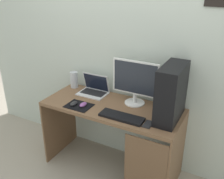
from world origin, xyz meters
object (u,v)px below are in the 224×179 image
object	(u,v)px
speaker	(74,80)
mouse_left	(83,105)
mouse_right	(74,103)
pc_tower	(171,93)
keyboard	(122,117)
laptop	(94,90)
cell_phone	(148,124)
monitor	(135,82)

from	to	relation	value
speaker	mouse_left	bearing A→B (deg)	-44.56
mouse_right	pc_tower	bearing A→B (deg)	12.52
keyboard	mouse_right	size ratio (longest dim) A/B	4.38
mouse_right	laptop	bearing A→B (deg)	86.07
pc_tower	cell_phone	size ratio (longest dim) A/B	3.93
speaker	mouse_right	world-z (taller)	speaker
monitor	keyboard	xyz separation A→B (m)	(0.01, -0.32, -0.23)
pc_tower	cell_phone	world-z (taller)	pc_tower
monitor	mouse_left	bearing A→B (deg)	-144.70
speaker	keyboard	bearing A→B (deg)	-25.08
speaker	keyboard	world-z (taller)	speaker
monitor	speaker	world-z (taller)	monitor
monitor	mouse_left	xyz separation A→B (m)	(-0.42, -0.30, -0.22)
pc_tower	monitor	size ratio (longest dim) A/B	1.07
speaker	cell_phone	size ratio (longest dim) A/B	1.45
mouse_left	cell_phone	world-z (taller)	mouse_left
laptop	speaker	size ratio (longest dim) A/B	1.65
monitor	laptop	world-z (taller)	monitor
pc_tower	speaker	bearing A→B (deg)	171.62
keyboard	mouse_left	world-z (taller)	mouse_left
speaker	keyboard	size ratio (longest dim) A/B	0.45
keyboard	laptop	bearing A→B (deg)	146.41
keyboard	mouse_right	world-z (taller)	mouse_right
pc_tower	mouse_right	distance (m)	0.97
mouse_left	speaker	bearing A→B (deg)	135.44
laptop	keyboard	size ratio (longest dim) A/B	0.74
cell_phone	pc_tower	bearing A→B (deg)	56.43
laptop	cell_phone	xyz separation A→B (m)	(0.77, -0.33, -0.04)
pc_tower	mouse_right	world-z (taller)	pc_tower
pc_tower	laptop	bearing A→B (deg)	171.12
speaker	mouse_left	size ratio (longest dim) A/B	1.96
monitor	keyboard	bearing A→B (deg)	-87.53
speaker	keyboard	distance (m)	0.88
monitor	cell_phone	bearing A→B (deg)	-49.60
pc_tower	mouse_right	size ratio (longest dim) A/B	5.32
monitor	mouse_right	world-z (taller)	monitor
laptop	mouse_left	xyz separation A→B (m)	(0.07, -0.32, -0.02)
laptop	keyboard	world-z (taller)	laptop
cell_phone	mouse_left	bearing A→B (deg)	178.70
monitor	laptop	size ratio (longest dim) A/B	1.53
speaker	mouse_left	distance (m)	0.51
laptop	mouse_right	xyz separation A→B (m)	(-0.02, -0.34, -0.02)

